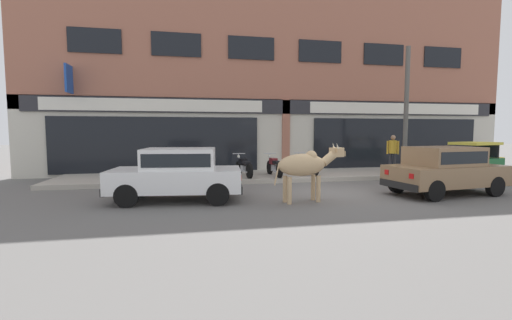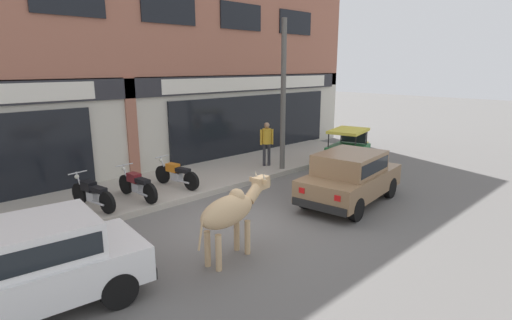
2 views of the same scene
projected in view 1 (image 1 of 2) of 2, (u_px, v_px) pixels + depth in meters
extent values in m
plane|color=#605E5B|center=(333.00, 193.00, 10.77)|extent=(90.00, 90.00, 0.00)
cube|color=#A8A093|center=(296.00, 175.00, 14.48)|extent=(19.00, 3.21, 0.17)
cube|color=#9E604C|center=(285.00, 41.00, 15.81)|extent=(23.00, 0.55, 6.57)
cube|color=beige|center=(284.00, 136.00, 16.18)|extent=(23.00, 0.55, 3.40)
cube|color=#28282D|center=(286.00, 107.00, 15.76)|extent=(22.08, 0.08, 0.64)
cube|color=black|center=(158.00, 145.00, 14.77)|extent=(8.74, 0.10, 2.40)
cube|color=silver|center=(157.00, 105.00, 14.61)|extent=(9.20, 0.05, 0.52)
cube|color=#9E604C|center=(286.00, 136.00, 15.89)|extent=(0.36, 0.12, 3.40)
cube|color=black|center=(397.00, 143.00, 17.01)|extent=(8.74, 0.10, 2.40)
cube|color=silver|center=(398.00, 109.00, 16.85)|extent=(9.20, 0.05, 0.52)
cube|color=black|center=(95.00, 41.00, 13.97)|extent=(2.09, 0.06, 1.00)
cube|color=black|center=(176.00, 44.00, 14.60)|extent=(2.09, 0.06, 1.00)
cube|color=black|center=(251.00, 48.00, 15.24)|extent=(2.09, 0.06, 1.00)
cube|color=black|center=(320.00, 51.00, 15.87)|extent=(2.09, 0.06, 1.00)
cube|color=black|center=(384.00, 55.00, 16.51)|extent=(2.09, 0.06, 1.00)
cube|color=black|center=(443.00, 57.00, 17.15)|extent=(2.09, 0.06, 1.00)
cube|color=#1E479E|center=(69.00, 79.00, 13.51)|extent=(0.08, 0.80, 1.10)
ellipsoid|color=tan|center=(302.00, 165.00, 9.24)|extent=(1.46, 0.72, 0.60)
sphere|color=tan|center=(311.00, 156.00, 9.32)|extent=(0.32, 0.32, 0.32)
cylinder|color=tan|center=(313.00, 187.00, 9.58)|extent=(0.12, 0.12, 0.72)
cylinder|color=tan|center=(318.00, 189.00, 9.31)|extent=(0.12, 0.12, 0.72)
cylinder|color=tan|center=(285.00, 189.00, 9.28)|extent=(0.12, 0.12, 0.72)
cylinder|color=tan|center=(290.00, 191.00, 9.01)|extent=(0.12, 0.12, 0.72)
cylinder|color=tan|center=(328.00, 159.00, 9.51)|extent=(0.50, 0.31, 0.43)
cube|color=tan|center=(337.00, 152.00, 9.58)|extent=(0.39, 0.27, 0.26)
cube|color=#957A57|center=(342.00, 154.00, 9.64)|extent=(0.16, 0.18, 0.14)
cone|color=beige|center=(333.00, 146.00, 9.65)|extent=(0.12, 0.07, 0.19)
cone|color=beige|center=(337.00, 146.00, 9.46)|extent=(0.12, 0.07, 0.19)
cube|color=tan|center=(331.00, 150.00, 9.70)|extent=(0.06, 0.14, 0.10)
cube|color=tan|center=(337.00, 150.00, 9.40)|extent=(0.06, 0.14, 0.10)
cylinder|color=tan|center=(277.00, 174.00, 9.01)|extent=(0.17, 0.06, 0.60)
cylinder|color=black|center=(453.00, 180.00, 11.47)|extent=(0.62, 0.26, 0.60)
cylinder|color=black|center=(495.00, 186.00, 10.11)|extent=(0.62, 0.26, 0.60)
cylinder|color=black|center=(397.00, 183.00, 10.73)|extent=(0.62, 0.26, 0.60)
cylinder|color=black|center=(435.00, 191.00, 9.37)|extent=(0.62, 0.26, 0.60)
cube|color=#846647|center=(445.00, 175.00, 10.39)|extent=(3.68, 2.04, 0.60)
cube|color=#846647|center=(444.00, 156.00, 10.31)|extent=(2.07, 1.67, 0.56)
cube|color=black|center=(444.00, 156.00, 10.31)|extent=(1.92, 1.67, 0.35)
cube|color=black|center=(486.00, 180.00, 10.97)|extent=(0.32, 1.52, 0.20)
cube|color=black|center=(399.00, 185.00, 9.86)|extent=(0.32, 1.52, 0.20)
sphere|color=silver|center=(474.00, 169.00, 11.40)|extent=(0.14, 0.14, 0.14)
sphere|color=silver|center=(503.00, 172.00, 10.50)|extent=(0.14, 0.14, 0.14)
cube|color=red|center=(387.00, 172.00, 10.29)|extent=(0.05, 0.16, 0.14)
cube|color=red|center=(411.00, 176.00, 9.35)|extent=(0.05, 0.16, 0.14)
cylinder|color=black|center=(126.00, 196.00, 8.63)|extent=(0.62, 0.24, 0.60)
cylinder|color=black|center=(140.00, 187.00, 10.06)|extent=(0.62, 0.24, 0.60)
cylinder|color=black|center=(218.00, 194.00, 8.84)|extent=(0.62, 0.24, 0.60)
cylinder|color=black|center=(219.00, 186.00, 10.27)|extent=(0.62, 0.24, 0.60)
cube|color=white|center=(176.00, 180.00, 9.42)|extent=(3.65, 1.97, 0.60)
cube|color=white|center=(180.00, 159.00, 9.38)|extent=(2.04, 1.64, 0.56)
cube|color=black|center=(180.00, 159.00, 9.38)|extent=(1.89, 1.64, 0.35)
cube|color=black|center=(112.00, 188.00, 9.29)|extent=(0.28, 1.52, 0.20)
cube|color=black|center=(239.00, 186.00, 9.60)|extent=(0.28, 1.52, 0.20)
sphere|color=silver|center=(104.00, 180.00, 8.78)|extent=(0.14, 0.14, 0.14)
sphere|color=silver|center=(116.00, 175.00, 9.73)|extent=(0.14, 0.14, 0.14)
cube|color=red|center=(241.00, 178.00, 9.08)|extent=(0.05, 0.16, 0.14)
cube|color=red|center=(239.00, 173.00, 10.06)|extent=(0.05, 0.16, 0.14)
cylinder|color=black|center=(489.00, 175.00, 13.46)|extent=(0.46, 0.22, 0.44)
cylinder|color=black|center=(450.00, 175.00, 13.27)|extent=(0.46, 0.22, 0.44)
cylinder|color=black|center=(477.00, 179.00, 12.33)|extent=(0.46, 0.22, 0.44)
cube|color=#19602D|center=(475.00, 167.00, 13.05)|extent=(1.94, 1.54, 0.70)
cube|color=yellow|center=(489.00, 163.00, 13.42)|extent=(0.56, 0.93, 0.52)
cylinder|color=black|center=(472.00, 150.00, 13.69)|extent=(0.04, 0.04, 0.55)
cylinder|color=black|center=(499.00, 151.00, 12.80)|extent=(0.04, 0.04, 0.55)
cylinder|color=black|center=(451.00, 150.00, 13.14)|extent=(0.04, 0.04, 0.55)
cylinder|color=black|center=(477.00, 152.00, 12.25)|extent=(0.04, 0.04, 0.55)
cube|color=#DBCC42|center=(475.00, 143.00, 12.95)|extent=(1.83, 1.46, 0.10)
cube|color=black|center=(485.00, 150.00, 13.24)|extent=(0.25, 0.91, 0.50)
cylinder|color=black|center=(239.00, 168.00, 13.93)|extent=(0.19, 0.57, 0.56)
cylinder|color=black|center=(249.00, 171.00, 12.76)|extent=(0.19, 0.57, 0.56)
cube|color=#B2B5BA|center=(244.00, 168.00, 13.32)|extent=(0.25, 0.35, 0.24)
cube|color=black|center=(243.00, 161.00, 13.45)|extent=(0.30, 0.44, 0.24)
cube|color=black|center=(246.00, 163.00, 13.08)|extent=(0.31, 0.55, 0.12)
cylinder|color=#B2B5BA|center=(239.00, 161.00, 13.84)|extent=(0.09, 0.27, 0.59)
cylinder|color=#B2B5BA|center=(239.00, 154.00, 13.86)|extent=(0.52, 0.12, 0.03)
sphere|color=silver|center=(239.00, 156.00, 13.92)|extent=(0.12, 0.12, 0.12)
cylinder|color=#B2B5BA|center=(244.00, 172.00, 12.95)|extent=(0.14, 0.48, 0.06)
cylinder|color=black|center=(270.00, 167.00, 14.10)|extent=(0.13, 0.57, 0.56)
cylinder|color=black|center=(279.00, 171.00, 12.90)|extent=(0.13, 0.57, 0.56)
cube|color=#B2B5BA|center=(275.00, 168.00, 13.47)|extent=(0.22, 0.33, 0.24)
cube|color=maroon|center=(273.00, 161.00, 13.61)|extent=(0.26, 0.41, 0.24)
cube|color=black|center=(276.00, 162.00, 13.22)|extent=(0.25, 0.53, 0.12)
cylinder|color=#B2B5BA|center=(270.00, 160.00, 14.02)|extent=(0.06, 0.27, 0.59)
cylinder|color=#B2B5BA|center=(270.00, 153.00, 14.03)|extent=(0.52, 0.06, 0.03)
sphere|color=silver|center=(269.00, 156.00, 14.10)|extent=(0.12, 0.12, 0.12)
cylinder|color=#B2B5BA|center=(275.00, 171.00, 13.11)|extent=(0.09, 0.48, 0.06)
cylinder|color=black|center=(299.00, 166.00, 14.55)|extent=(0.20, 0.57, 0.56)
cylinder|color=black|center=(314.00, 169.00, 13.39)|extent=(0.20, 0.57, 0.56)
cube|color=#B2B5BA|center=(307.00, 167.00, 13.95)|extent=(0.25, 0.35, 0.24)
cube|color=orange|center=(305.00, 160.00, 14.08)|extent=(0.31, 0.44, 0.24)
cube|color=black|center=(310.00, 161.00, 13.71)|extent=(0.31, 0.55, 0.12)
cylinder|color=#B2B5BA|center=(300.00, 159.00, 14.47)|extent=(0.09, 0.27, 0.59)
cylinder|color=#B2B5BA|center=(299.00, 153.00, 14.49)|extent=(0.52, 0.12, 0.03)
sphere|color=silver|center=(299.00, 155.00, 14.55)|extent=(0.12, 0.12, 0.12)
cylinder|color=#B2B5BA|center=(309.00, 170.00, 13.58)|extent=(0.14, 0.48, 0.06)
cylinder|color=#2D2D33|center=(390.00, 163.00, 14.68)|extent=(0.11, 0.11, 0.82)
cylinder|color=#2D2D33|center=(395.00, 163.00, 14.62)|extent=(0.11, 0.11, 0.82)
cylinder|color=gold|center=(393.00, 147.00, 14.59)|extent=(0.32, 0.32, 0.56)
cylinder|color=gold|center=(388.00, 147.00, 14.66)|extent=(0.08, 0.08, 0.56)
cylinder|color=gold|center=(398.00, 148.00, 14.53)|extent=(0.08, 0.08, 0.56)
sphere|color=tan|center=(393.00, 137.00, 14.56)|extent=(0.20, 0.20, 0.20)
cylinder|color=#595651|center=(406.00, 111.00, 13.80)|extent=(0.18, 0.18, 5.14)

